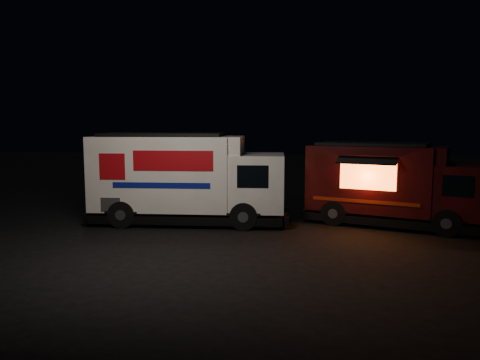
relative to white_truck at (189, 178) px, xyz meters
name	(u,v)px	position (x,y,z in m)	size (l,w,h in m)	color
ground	(209,234)	(1.07, -1.70, -1.62)	(80.00, 80.00, 0.00)	black
white_truck	(189,178)	(0.00, 0.00, 0.00)	(7.13, 2.43, 3.23)	white
red_truck	(395,184)	(7.26, 0.64, -0.17)	(6.23, 2.29, 2.90)	#3D0B11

